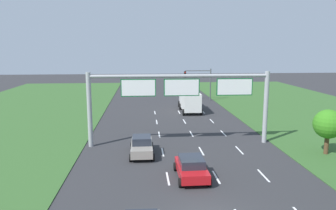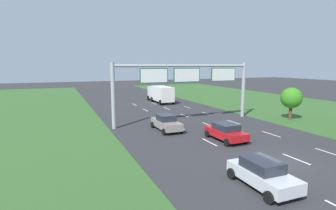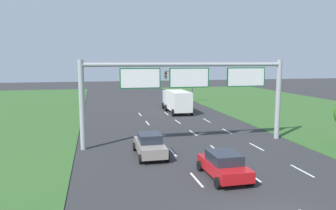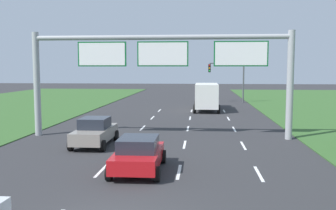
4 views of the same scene
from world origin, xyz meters
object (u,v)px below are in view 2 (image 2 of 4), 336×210
object	(u,v)px
car_mid_lane	(166,123)
sign_gantry	(187,80)
roadside_tree_mid	(291,98)
car_near_red	(226,132)
traffic_light_mast	(158,78)
car_far_ahead	(262,173)
box_truck	(160,93)

from	to	relation	value
car_mid_lane	sign_gantry	world-z (taller)	sign_gantry
car_mid_lane	roadside_tree_mid	bearing A→B (deg)	-4.33
roadside_tree_mid	car_near_red	bearing A→B (deg)	-161.11
car_near_red	roadside_tree_mid	distance (m)	13.34
car_mid_lane	traffic_light_mast	world-z (taller)	traffic_light_mast
car_far_ahead	box_truck	world-z (taller)	box_truck
box_truck	sign_gantry	distance (m)	17.18
car_near_red	roadside_tree_mid	size ratio (longest dim) A/B	1.04
traffic_light_mast	roadside_tree_mid	bearing A→B (deg)	-78.64
car_near_red	car_far_ahead	bearing A→B (deg)	-113.63
sign_gantry	roadside_tree_mid	distance (m)	13.07
car_far_ahead	roadside_tree_mid	world-z (taller)	roadside_tree_mid
sign_gantry	car_near_red	bearing A→B (deg)	-91.86
car_near_red	car_mid_lane	world-z (taller)	car_mid_lane
car_far_ahead	traffic_light_mast	size ratio (longest dim) A/B	0.75
sign_gantry	car_mid_lane	bearing A→B (deg)	-142.71
box_truck	roadside_tree_mid	world-z (taller)	roadside_tree_mid
car_far_ahead	car_near_red	bearing A→B (deg)	68.20
sign_gantry	traffic_light_mast	distance (m)	26.55
traffic_light_mast	roadside_tree_mid	xyz separation A→B (m)	(5.99, -29.82, -1.16)
car_mid_lane	roadside_tree_mid	size ratio (longest dim) A/B	1.10
traffic_light_mast	car_mid_lane	bearing A→B (deg)	-109.28
car_near_red	box_truck	size ratio (longest dim) A/B	0.53
car_near_red	traffic_light_mast	bearing A→B (deg)	78.53
car_near_red	car_mid_lane	size ratio (longest dim) A/B	0.94
car_far_ahead	traffic_light_mast	xyz separation A→B (m)	(10.05, 42.49, 3.07)
car_far_ahead	roadside_tree_mid	xyz separation A→B (m)	(16.04, 12.67, 1.91)
sign_gantry	car_far_ahead	bearing A→B (deg)	-102.90
car_far_ahead	sign_gantry	size ratio (longest dim) A/B	0.24
car_near_red	box_truck	xyz separation A→B (m)	(3.42, 24.86, 0.83)
sign_gantry	roadside_tree_mid	size ratio (longest dim) A/B	4.32
traffic_light_mast	car_near_red	bearing A→B (deg)	-100.79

